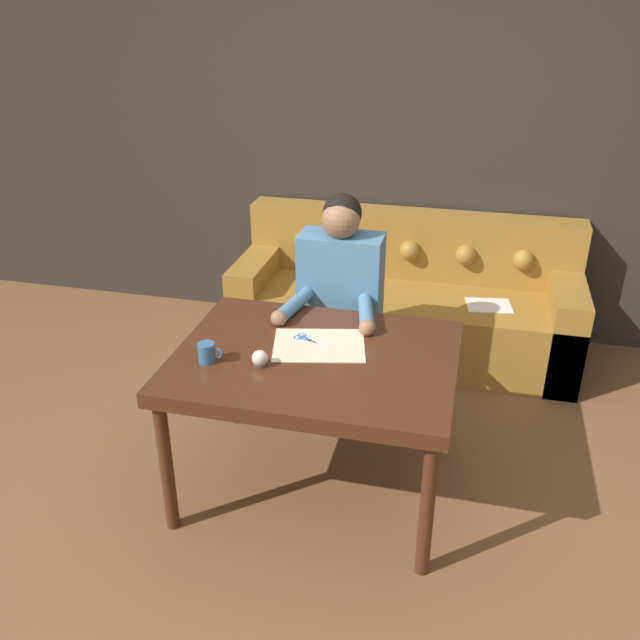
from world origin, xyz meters
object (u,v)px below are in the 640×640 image
Objects in this scene: mug at (207,353)px; scissors at (307,340)px; couch at (405,305)px; pin_cushion at (260,359)px; dining_table at (315,369)px; person at (340,310)px.

scissors is at bearing 38.39° from mug.
scissors is at bearing -102.24° from couch.
couch is at bearing 68.21° from mug.
scissors is 2.91× the size of pin_cushion.
mug is (-0.67, -1.69, 0.47)m from couch.
dining_table is at bearing -60.47° from scissors.
dining_table is 11.06× the size of mug.
mug is (-0.44, -0.17, 0.12)m from dining_table.
dining_table is 0.57× the size of couch.
couch is 30.61× the size of pin_cushion.
dining_table is at bearing 36.03° from pin_cushion.
person is at bearing -106.95° from couch.
person reaches higher than pin_cushion.
couch is 1.78m from pin_cushion.
couch is at bearing 75.15° from pin_cushion.
couch reaches higher than dining_table.
couch is 0.95m from person.
person reaches higher than dining_table.
couch reaches higher than scissors.
person is 6.17× the size of scissors.
mug reaches higher than scissors.
mug is at bearing -141.61° from scissors.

